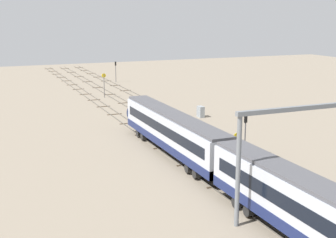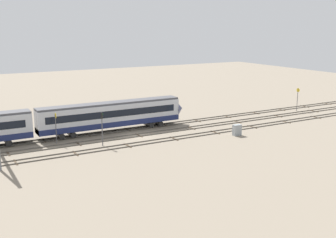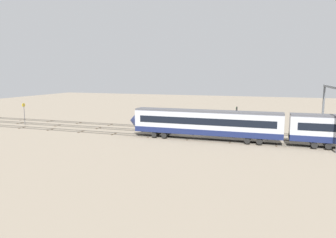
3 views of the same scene
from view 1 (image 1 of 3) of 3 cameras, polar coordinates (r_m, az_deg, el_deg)
The scene contains 10 objects.
ground_plane at distance 57.80m, azimuth 3.41°, elevation -3.13°, with size 203.72×203.72×0.00m, color gray.
track_near_foreground at distance 59.79m, azimuth 7.23°, elevation -2.59°, with size 187.72×2.40×0.16m.
track_second_near at distance 57.78m, azimuth 3.42°, elevation -3.06°, with size 187.72×2.40×0.16m.
track_with_train at distance 56.04m, azimuth -0.66°, elevation -3.54°, with size 187.72×2.40×0.16m.
overhead_gantry at distance 38.34m, azimuth 17.51°, elevation -2.02°, with size 0.40×14.23×8.96m.
speed_sign_near_foreground at distance 45.54m, azimuth 8.47°, elevation -3.78°, with size 0.14×0.80×4.65m.
speed_sign_mid_trackside at distance 90.39m, azimuth -7.90°, elevation 4.51°, with size 0.14×0.80×4.72m.
signal_light_trackside_approach at distance 110.96m, azimuth -6.48°, elevation 6.17°, with size 0.31×0.32×4.91m.
signal_light_trackside_departure at distance 52.26m, azimuth 9.52°, elevation -1.34°, with size 0.31×0.32×4.97m.
relay_cabinet at distance 72.77m, azimuth 4.05°, elevation 0.90°, with size 1.37×0.78×1.75m.
Camera 1 is at (-49.87, 24.54, 15.83)m, focal length 49.37 mm.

